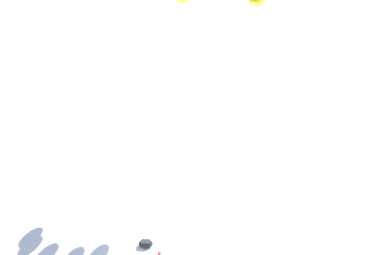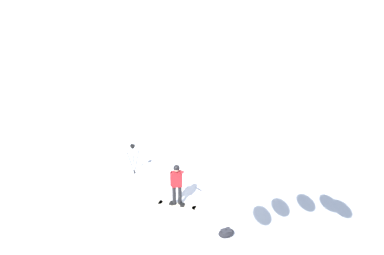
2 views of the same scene
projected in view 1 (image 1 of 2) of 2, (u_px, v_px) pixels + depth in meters
The scene contains 1 object.
gear_bag_large at pixel (146, 244), 13.09m from camera, with size 0.67×0.66×0.28m.
Camera 1 is at (-3.66, -6.06, 10.20)m, focal length 31.14 mm.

